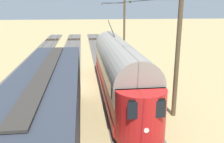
{
  "coord_description": "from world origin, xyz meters",
  "views": [
    {
      "loc": [
        -1.68,
        20.2,
        6.83
      ],
      "look_at": [
        -3.95,
        1.95,
        1.84
      ],
      "focal_mm": 38.87,
      "sensor_mm": 36.0,
      "label": 1
    }
  ],
  "objects": [
    {
      "name": "catenary_pole_mid_near",
      "position": [
        -7.3,
        6.4,
        3.99
      ],
      "size": [
        3.2,
        0.28,
        7.61
      ],
      "color": "#4C3D28",
      "rests_on": "ground"
    },
    {
      "name": "catenary_pole_foreground",
      "position": [
        -7.3,
        -12.41,
        3.99
      ],
      "size": [
        3.2,
        0.28,
        7.61
      ],
      "color": "#4C3D28",
      "rests_on": "ground"
    },
    {
      "name": "boxcar_adjacent",
      "position": [
        0.0,
        9.0,
        2.16
      ],
      "size": [
        2.96,
        13.07,
        3.85
      ],
      "color": "#2D333D",
      "rests_on": "ground"
    },
    {
      "name": "vintage_streetcar",
      "position": [
        -4.41,
        2.17,
        2.26
      ],
      "size": [
        2.65,
        17.1,
        5.23
      ],
      "color": "red",
      "rests_on": "ground"
    },
    {
      "name": "track_streetcar_siding",
      "position": [
        -4.41,
        -0.31,
        0.05
      ],
      "size": [
        2.8,
        80.0,
        0.18
      ],
      "color": "#56514C",
      "rests_on": "ground"
    },
    {
      "name": "track_third_siding",
      "position": [
        4.41,
        -0.31,
        0.05
      ],
      "size": [
        2.8,
        80.0,
        0.18
      ],
      "color": "#56514C",
      "rests_on": "ground"
    },
    {
      "name": "track_adjacent_siding",
      "position": [
        0.0,
        -0.31,
        0.05
      ],
      "size": [
        2.8,
        80.0,
        0.18
      ],
      "color": "#56514C",
      "rests_on": "ground"
    },
    {
      "name": "switch_stand",
      "position": [
        -5.84,
        -12.54,
        0.7
      ],
      "size": [
        0.5,
        0.3,
        1.24
      ],
      "color": "black",
      "rests_on": "ground"
    },
    {
      "name": "ground_plane",
      "position": [
        0.0,
        0.0,
        0.0
      ],
      "size": [
        220.0,
        220.0,
        0.0
      ],
      "primitive_type": "plane",
      "color": "tan"
    }
  ]
}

